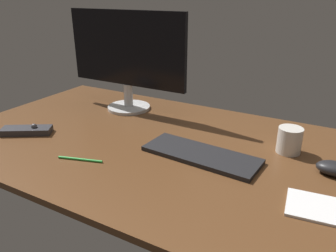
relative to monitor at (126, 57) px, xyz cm
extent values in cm
cube|color=brown|center=(25.89, -23.15, -23.20)|extent=(140.00, 84.00, 2.00)
cylinder|color=silver|center=(0.00, 0.00, -21.58)|extent=(18.06, 18.06, 1.24)
cylinder|color=silver|center=(0.00, 0.00, -16.18)|extent=(3.74, 3.74, 9.54)
cube|color=black|center=(0.00, 0.00, 3.41)|extent=(54.01, 2.30, 29.64)
cube|color=black|center=(45.30, -25.70, -21.51)|extent=(36.63, 15.76, 1.37)
ellipsoid|color=black|center=(81.87, -17.41, -20.30)|extent=(10.52, 6.92, 3.80)
cube|color=#2D2D33|center=(-16.05, -39.69, -21.07)|extent=(17.65, 14.04, 2.25)
sphere|color=#3F3F44|center=(-13.61, -38.17, -19.58)|extent=(2.07, 2.07, 2.07)
cylinder|color=silver|center=(67.89, -9.34, -18.11)|extent=(7.48, 7.48, 8.18)
cube|color=silver|center=(80.23, -36.32, -21.86)|extent=(16.21, 13.07, 0.67)
cylinder|color=green|center=(14.69, -45.55, -21.84)|extent=(13.69, 4.76, 0.72)
camera|label=1|loc=(80.52, -109.15, 24.93)|focal=35.33mm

